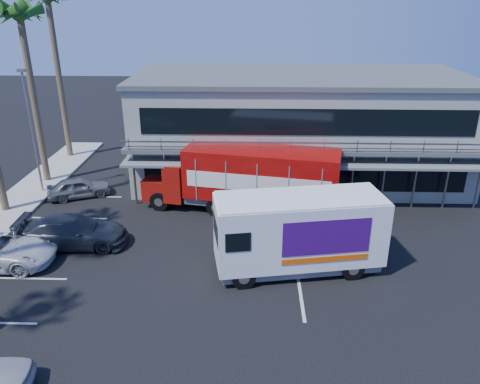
{
  "coord_description": "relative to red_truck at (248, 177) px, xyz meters",
  "views": [
    {
      "loc": [
        -0.13,
        -17.35,
        12.14
      ],
      "look_at": [
        -0.86,
        6.04,
        2.3
      ],
      "focal_mm": 35.0,
      "sensor_mm": 36.0,
      "label": 1
    }
  ],
  "objects": [
    {
      "name": "ground",
      "position": [
        0.46,
        -8.66,
        -2.17
      ],
      "size": [
        120.0,
        120.0,
        0.0
      ],
      "primitive_type": "plane",
      "color": "black",
      "rests_on": "ground"
    },
    {
      "name": "parked_car_d",
      "position": [
        -9.04,
        -4.66,
        -1.36
      ],
      "size": [
        5.68,
        2.55,
        1.62
      ],
      "primitive_type": "imported",
      "rotation": [
        0.0,
        0.0,
        1.62
      ],
      "color": "#282D35",
      "rests_on": "ground"
    },
    {
      "name": "palm_f",
      "position": [
        -14.64,
        9.84,
        9.3
      ],
      "size": [
        2.8,
        2.8,
        13.25
      ],
      "color": "brown",
      "rests_on": "ground"
    },
    {
      "name": "building",
      "position": [
        3.46,
        6.28,
        1.49
      ],
      "size": [
        22.4,
        12.0,
        7.3
      ],
      "color": "#94998C",
      "rests_on": "ground"
    },
    {
      "name": "palm_e",
      "position": [
        -14.24,
        4.34,
        8.4
      ],
      "size": [
        2.8,
        2.8,
        12.25
      ],
      "color": "brown",
      "rests_on": "ground"
    },
    {
      "name": "red_truck",
      "position": [
        0.0,
        0.0,
        0.0
      ],
      "size": [
        12.0,
        4.9,
        3.94
      ],
      "rotation": [
        0.0,
        0.0,
        -0.2
      ],
      "color": "maroon",
      "rests_on": "ground"
    },
    {
      "name": "parked_car_e",
      "position": [
        -11.01,
        1.71,
        -1.5
      ],
      "size": [
        4.22,
        3.04,
        1.33
      ],
      "primitive_type": "imported",
      "rotation": [
        0.0,
        0.0,
        1.99
      ],
      "color": "slate",
      "rests_on": "ground"
    },
    {
      "name": "white_van",
      "position": [
        2.45,
        -6.66,
        -0.16
      ],
      "size": [
        8.09,
        3.96,
        3.78
      ],
      "rotation": [
        0.0,
        0.0,
        0.17
      ],
      "color": "white",
      "rests_on": "ground"
    },
    {
      "name": "light_pole_far",
      "position": [
        -13.74,
        2.34,
        2.33
      ],
      "size": [
        0.5,
        0.25,
        8.09
      ],
      "color": "gray",
      "rests_on": "ground"
    }
  ]
}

